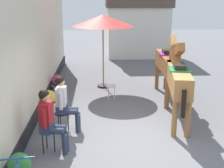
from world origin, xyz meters
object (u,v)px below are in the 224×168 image
Objects in this scene: cafe_parasol at (103,21)px; saddled_horse_near at (178,77)px; flower_planter_farthest at (57,83)px; spare_stool_white at (111,87)px; seated_visitor_near at (49,118)px; flower_planter_inner_far at (49,101)px; saddled_horse_far at (168,64)px; seated_visitor_far at (64,101)px.

saddled_horse_near is at bearing -58.22° from cafe_parasol.
flower_planter_farthest is 1.96m from spare_stool_white.
saddled_horse_near is at bearing 28.29° from seated_visitor_near.
seated_visitor_near is 2.40m from flower_planter_inner_far.
seated_visitor_near is 2.17× the size of flower_planter_farthest.
flower_planter_farthest is at bearing 167.02° from saddled_horse_far.
flower_planter_inner_far is 2.03m from spare_stool_white.
cafe_parasol is (-1.88, 3.04, 1.20)m from saddled_horse_near.
seated_visitor_far is at bearing -167.48° from saddled_horse_near.
flower_planter_inner_far is (-0.57, 1.31, -0.44)m from seated_visitor_far.
seated_visitor_far is at bearing -66.41° from flower_planter_inner_far.
spare_stool_white is at bearing 179.07° from saddled_horse_far.
seated_visitor_far is at bearing 79.19° from seated_visitor_near.
cafe_parasol reaches higher than seated_visitor_far.
flower_planter_farthest reaches higher than spare_stool_white.
saddled_horse_far is 1.16× the size of cafe_parasol.
saddled_horse_near is 1.61m from saddled_horse_far.
saddled_horse_near is at bearing -35.05° from flower_planter_farthest.
seated_visitor_near is at bearing -151.71° from saddled_horse_near.
saddled_horse_far is 3.77m from flower_planter_farthest.
flower_planter_inner_far is at bearing -89.92° from flower_planter_farthest.
saddled_horse_far is 2.74m from cafe_parasol.
seated_visitor_near reaches higher than flower_planter_inner_far.
saddled_horse_far is at bearing 14.74° from flower_planter_inner_far.
flower_planter_inner_far is at bearing 113.59° from seated_visitor_far.
seated_visitor_far is 3.02× the size of spare_stool_white.
flower_planter_farthest is at bearing -159.03° from cafe_parasol.
flower_planter_farthest is 0.25× the size of cafe_parasol.
cafe_parasol reaches higher than spare_stool_white.
cafe_parasol is at bearing 56.35° from flower_planter_inner_far.
flower_planter_inner_far is at bearing 169.17° from saddled_horse_near.
cafe_parasol is (1.59, 0.61, 2.03)m from flower_planter_farthest.
saddled_horse_far is at bearing 45.55° from seated_visitor_near.
cafe_parasol is 2.42m from spare_stool_white.
seated_visitor_near is at bearing -134.45° from saddled_horse_far.
flower_planter_inner_far is 1.39× the size of spare_stool_white.
seated_visitor_near is at bearing -113.11° from spare_stool_white.
saddled_horse_far reaches higher than seated_visitor_far.
saddled_horse_far is at bearing -35.63° from cafe_parasol.
seated_visitor_far is 2.17× the size of flower_planter_farthest.
seated_visitor_far is 0.47× the size of saddled_horse_near.
flower_planter_inner_far is at bearing -165.26° from saddled_horse_far.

